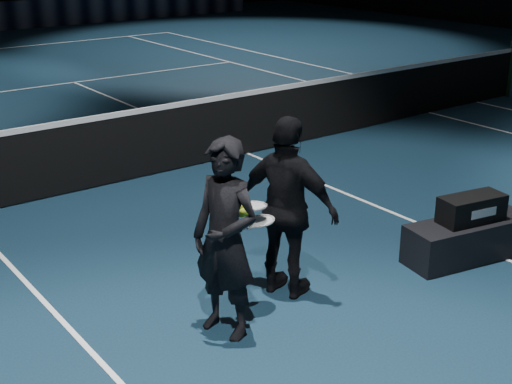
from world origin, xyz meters
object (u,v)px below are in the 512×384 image
player_bench (468,240)px  racket_upper (253,206)px  player_a (225,240)px  racket_lower (260,221)px  racket_bag (472,209)px  player_b (288,209)px  tennis_balls (245,211)px

player_bench → racket_upper: 2.55m
player_a → racket_lower: player_a is taller
racket_bag → racket_upper: racket_upper is taller
player_b → racket_upper: 0.48m
racket_bag → racket_upper: bearing=179.8°
player_b → player_bench: bearing=-127.2°
racket_upper → racket_bag: bearing=-29.7°
player_bench → player_b: (-1.94, 0.53, 0.63)m
racket_lower → racket_upper: racket_upper is taller
player_bench → player_a: size_ratio=0.81×
racket_bag → racket_lower: (-2.33, 0.43, 0.31)m
racket_upper → racket_lower: bearing=-42.7°
tennis_balls → player_a: bearing=-163.9°
racket_lower → tennis_balls: tennis_balls is taller
player_a → racket_upper: size_ratio=2.47×
player_bench → player_b: player_b is taller
tennis_balls → racket_upper: bearing=28.5°
player_bench → racket_lower: racket_lower is taller
racket_upper → tennis_balls: 0.15m
tennis_balls → racket_bag: bearing=-8.7°
racket_upper → tennis_balls: bearing=-170.4°
racket_bag → racket_upper: 2.47m
player_a → tennis_balls: size_ratio=13.97×
player_b → racket_upper: player_b is taller
player_bench → racket_bag: size_ratio=2.00×
player_b → tennis_balls: size_ratio=13.97×
player_bench → racket_lower: bearing=-179.8°
player_bench → player_b: bearing=175.3°
racket_bag → racket_upper: (-2.38, 0.45, 0.45)m
racket_upper → tennis_balls: (-0.13, -0.07, 0.01)m
player_b → racket_bag: bearing=-127.2°
player_a → racket_bag: bearing=66.1°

